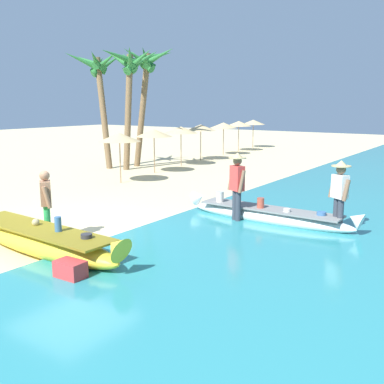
{
  "coord_description": "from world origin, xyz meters",
  "views": [
    {
      "loc": [
        8.16,
        -6.72,
        2.99
      ],
      "look_at": [
        2.16,
        1.98,
        0.9
      ],
      "focal_mm": 41.8,
      "sensor_mm": 36.0,
      "label": 1
    }
  ],
  "objects": [
    {
      "name": "parasol_row_6",
      "position": [
        -5.91,
        21.11,
        1.75
      ],
      "size": [
        1.6,
        1.6,
        1.91
      ],
      "color": "#8E6B47",
      "rests_on": "ground"
    },
    {
      "name": "person_vendor_hatted",
      "position": [
        2.87,
        2.93,
        1.05
      ],
      "size": [
        0.58,
        0.45,
        1.82
      ],
      "color": "#333842",
      "rests_on": "ground"
    },
    {
      "name": "parasol_row_3",
      "position": [
        -5.05,
        13.27,
        1.75
      ],
      "size": [
        1.6,
        1.6,
        1.91
      ],
      "color": "#8E6B47",
      "rests_on": "ground"
    },
    {
      "name": "parasol_row_4",
      "position": [
        -5.3,
        16.08,
        1.75
      ],
      "size": [
        1.6,
        1.6,
        1.91
      ],
      "color": "#8E6B47",
      "rests_on": "ground"
    },
    {
      "name": "parasol_row_1",
      "position": [
        -4.23,
        8.35,
        1.75
      ],
      "size": [
        1.6,
        1.6,
        1.91
      ],
      "color": "#8E6B47",
      "rests_on": "ground"
    },
    {
      "name": "boat_white_midground",
      "position": [
        3.56,
        3.34,
        0.24
      ],
      "size": [
        4.64,
        0.7,
        0.7
      ],
      "color": "white",
      "rests_on": "ground"
    },
    {
      "name": "palm_tree_leaning_seaward",
      "position": [
        -5.6,
        9.58,
        4.43
      ],
      "size": [
        2.56,
        2.36,
        5.59
      ],
      "color": "brown",
      "rests_on": "ground"
    },
    {
      "name": "parasol_row_5",
      "position": [
        -5.66,
        18.58,
        1.75
      ],
      "size": [
        1.6,
        1.6,
        1.91
      ],
      "color": "#8E6B47",
      "rests_on": "ground"
    },
    {
      "name": "person_vendor_assistant",
      "position": [
        5.27,
        3.41,
        1.01
      ],
      "size": [
        0.57,
        0.46,
        1.74
      ],
      "color": "#333842",
      "rests_on": "ground"
    },
    {
      "name": "boat_yellow_foreground",
      "position": [
        0.76,
        -1.38,
        0.31
      ],
      "size": [
        4.83,
        0.95,
        0.87
      ],
      "color": "yellow",
      "rests_on": "ground"
    },
    {
      "name": "ground_plane",
      "position": [
        0.0,
        0.0,
        0.0
      ],
      "size": [
        80.0,
        80.0,
        0.0
      ],
      "primitive_type": "plane",
      "color": "beige"
    },
    {
      "name": "parasol_row_0",
      "position": [
        -3.7,
        5.66,
        1.75
      ],
      "size": [
        1.6,
        1.6,
        1.91
      ],
      "color": "#8E6B47",
      "rests_on": "ground"
    },
    {
      "name": "person_tourist_customer",
      "position": [
        0.12,
        -0.68,
        0.89
      ],
      "size": [
        0.55,
        0.48,
        1.58
      ],
      "color": "green",
      "rests_on": "ground"
    },
    {
      "name": "cooler_box",
      "position": [
        2.4,
        -2.0,
        0.19
      ],
      "size": [
        0.53,
        0.35,
        0.39
      ],
      "primitive_type": "cube",
      "rotation": [
        0.0,
        0.0,
        0.04
      ],
      "color": "#C63838",
      "rests_on": "ground"
    },
    {
      "name": "parasol_row_2",
      "position": [
        -4.62,
        10.89,
        1.75
      ],
      "size": [
        1.6,
        1.6,
        1.91
      ],
      "color": "#8E6B47",
      "rests_on": "ground"
    },
    {
      "name": "palm_tree_tall_inland",
      "position": [
        -7.41,
        8.25,
        4.35
      ],
      "size": [
        2.78,
        2.71,
        5.4
      ],
      "color": "brown",
      "rests_on": "ground"
    },
    {
      "name": "palm_tree_mid_cluster",
      "position": [
        -5.57,
        8.41,
        4.38
      ],
      "size": [
        2.4,
        2.76,
        5.44
      ],
      "color": "brown",
      "rests_on": "ground"
    }
  ]
}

